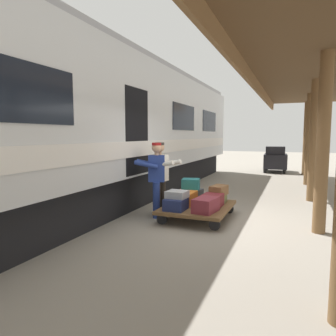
{
  "coord_description": "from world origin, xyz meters",
  "views": [
    {
      "loc": [
        -1.41,
        6.5,
        1.87
      ],
      "look_at": [
        1.14,
        0.19,
        1.15
      ],
      "focal_mm": 33.29,
      "sensor_mm": 36.0,
      "label": 1
    }
  ],
  "objects": [
    {
      "name": "ground_plane",
      "position": [
        0.0,
        0.0,
        0.0
      ],
      "size": [
        60.0,
        60.0,
        0.0
      ],
      "primitive_type": "plane",
      "color": "gray"
    },
    {
      "name": "platform_canopy",
      "position": [
        -1.85,
        -0.0,
        3.27
      ],
      "size": [
        3.2,
        19.66,
        3.56
      ],
      "color": "brown",
      "rests_on": "ground_plane"
    },
    {
      "name": "train_car",
      "position": [
        3.49,
        0.0,
        2.06
      ],
      "size": [
        3.02,
        19.0,
        4.0
      ],
      "color": "silver",
      "rests_on": "ground_plane"
    },
    {
      "name": "luggage_cart",
      "position": [
        0.54,
        -0.11,
        0.25
      ],
      "size": [
        1.41,
        1.82,
        0.3
      ],
      "color": "brown",
      "rests_on": "ground_plane"
    },
    {
      "name": "suitcase_maroon_trunk",
      "position": [
        0.22,
        -0.11,
        0.43
      ],
      "size": [
        0.44,
        0.63,
        0.27
      ],
      "primitive_type": "cube",
      "rotation": [
        0.0,
        0.0,
        -0.04
      ],
      "color": "maroon",
      "rests_on": "luggage_cart"
    },
    {
      "name": "suitcase_navy_fabric",
      "position": [
        0.86,
        0.39,
        0.42
      ],
      "size": [
        0.42,
        0.61,
        0.24
      ],
      "primitive_type": "cube",
      "rotation": [
        0.0,
        0.0,
        -0.01
      ],
      "color": "navy",
      "rests_on": "luggage_cart"
    },
    {
      "name": "suitcase_orange_carryall",
      "position": [
        0.86,
        -0.11,
        0.44
      ],
      "size": [
        0.46,
        0.62,
        0.29
      ],
      "primitive_type": "cube",
      "rotation": [
        0.0,
        0.0,
        -0.01
      ],
      "color": "#CC6B23",
      "rests_on": "luggage_cart"
    },
    {
      "name": "suitcase_slate_roller",
      "position": [
        0.86,
        -0.61,
        0.43
      ],
      "size": [
        0.52,
        0.49,
        0.27
      ],
      "primitive_type": "cube",
      "rotation": [
        0.0,
        0.0,
        -0.11
      ],
      "color": "#4C515B",
      "rests_on": "luggage_cart"
    },
    {
      "name": "suitcase_olive_duffel",
      "position": [
        0.22,
        -0.61,
        0.38
      ],
      "size": [
        0.43,
        0.49,
        0.17
      ],
      "primitive_type": "cube",
      "rotation": [
        0.0,
        0.0,
        0.03
      ],
      "color": "brown",
      "rests_on": "luggage_cart"
    },
    {
      "name": "suitcase_burgundy_valise",
      "position": [
        0.22,
        0.39,
        0.44
      ],
      "size": [
        0.47,
        0.65,
        0.29
      ],
      "primitive_type": "cube",
      "rotation": [
        0.0,
        0.0,
        -0.14
      ],
      "color": "maroon",
      "rests_on": "luggage_cart"
    },
    {
      "name": "suitcase_brown_leather",
      "position": [
        0.19,
        -0.64,
        0.58
      ],
      "size": [
        0.38,
        0.55,
        0.23
      ],
      "primitive_type": "cube",
      "rotation": [
        0.0,
        0.0,
        -0.16
      ],
      "color": "brown",
      "rests_on": "suitcase_olive_duffel"
    },
    {
      "name": "suitcase_gray_aluminum",
      "position": [
        0.86,
        0.37,
        0.61
      ],
      "size": [
        0.45,
        0.42,
        0.15
      ],
      "primitive_type": "cube",
      "rotation": [
        0.0,
        0.0,
        -0.07
      ],
      "color": "#9EA0A5",
      "rests_on": "suitcase_navy_fabric"
    },
    {
      "name": "suitcase_teal_softside",
      "position": [
        0.86,
        -0.58,
        0.7
      ],
      "size": [
        0.48,
        0.45,
        0.26
      ],
      "primitive_type": "cube",
      "rotation": [
        0.0,
        0.0,
        0.2
      ],
      "color": "#1E666B",
      "rests_on": "suitcase_slate_roller"
    },
    {
      "name": "porter_in_overalls",
      "position": [
        1.47,
        0.12,
        0.93
      ],
      "size": [
        0.73,
        0.57,
        1.7
      ],
      "color": "navy",
      "rests_on": "ground_plane"
    },
    {
      "name": "porter_by_door",
      "position": [
        1.44,
        -0.07,
        0.93
      ],
      "size": [
        0.72,
        0.52,
        1.7
      ],
      "color": "#332D28",
      "rests_on": "ground_plane"
    },
    {
      "name": "baggage_tug",
      "position": [
        -0.57,
        -10.1,
        0.63
      ],
      "size": [
        1.17,
        1.75,
        1.3
      ],
      "color": "black",
      "rests_on": "ground_plane"
    }
  ]
}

